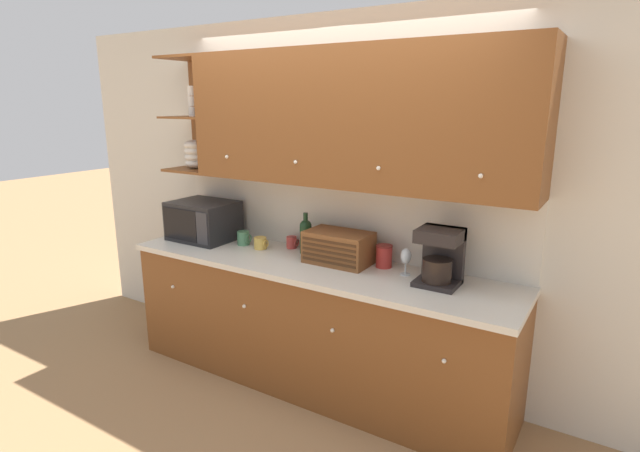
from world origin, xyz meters
TOP-DOWN VIEW (x-y plane):
  - ground_plane at (0.00, 0.00)m, footprint 24.00×24.00m
  - wall_back at (0.00, 0.03)m, footprint 5.23×0.06m
  - counter_unit at (0.00, -0.32)m, footprint 2.85×0.67m
  - backsplash_panel at (0.00, -0.01)m, footprint 2.83×0.01m
  - upper_cabinets at (0.17, -0.19)m, footprint 2.83×0.40m
  - microwave at (-1.09, -0.27)m, footprint 0.50×0.40m
  - mug_patterned_third at (-0.70, -0.23)m, footprint 0.11×0.09m
  - mug at (-0.52, -0.24)m, footprint 0.11×0.10m
  - mug_blue_second at (-0.33, -0.10)m, footprint 0.09×0.08m
  - wine_bottle at (-0.17, -0.15)m, footprint 0.09×0.09m
  - bread_box at (0.15, -0.22)m, footprint 0.45×0.28m
  - storage_canister at (0.46, -0.14)m, footprint 0.11×0.11m
  - wine_glass at (0.64, -0.21)m, footprint 0.07×0.07m
  - coffee_maker at (0.88, -0.26)m, footprint 0.26×0.24m

SIDE VIEW (x-z plane):
  - ground_plane at x=0.00m, z-range 0.00..0.00m
  - counter_unit at x=0.00m, z-range 0.00..0.92m
  - mug_blue_second at x=-0.33m, z-range 0.92..1.01m
  - mug at x=-0.52m, z-range 0.92..1.01m
  - mug_patterned_third at x=-0.70m, z-range 0.92..1.03m
  - storage_canister at x=0.46m, z-range 0.92..1.07m
  - bread_box at x=0.15m, z-range 0.92..1.14m
  - wine_glass at x=0.64m, z-range 0.95..1.13m
  - wine_bottle at x=-0.17m, z-range 0.90..1.21m
  - microwave at x=-1.09m, z-range 0.92..1.23m
  - coffee_maker at x=0.88m, z-range 0.92..1.27m
  - backsplash_panel at x=0.00m, z-range 0.92..1.46m
  - wall_back at x=0.00m, z-range 0.00..2.60m
  - upper_cabinets at x=0.17m, z-range 1.46..2.34m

